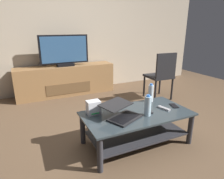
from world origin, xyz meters
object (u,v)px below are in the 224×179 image
television (64,51)px  soundbar_remote (149,110)px  laptop (121,112)px  water_bottle_near (148,106)px  media_cabinet (66,80)px  coffee_table (137,122)px  tv_remote (164,108)px  water_bottle_far (151,93)px  router_box (93,107)px  cell_phone (174,106)px  dining_chair (161,74)px

television → soundbar_remote: size_ratio=5.92×
laptop → water_bottle_near: bearing=-15.2°
media_cabinet → coffee_table: bearing=-81.1°
media_cabinet → tv_remote: size_ratio=12.17×
water_bottle_near → water_bottle_far: 0.45m
water_bottle_near → water_bottle_far: (0.29, 0.35, 0.00)m
coffee_table → router_box: bearing=158.1°
coffee_table → cell_phone: 0.54m
television → laptop: television is taller
laptop → cell_phone: 0.75m
laptop → tv_remote: 0.57m
laptop → water_bottle_near: size_ratio=1.96×
television → dining_chair: 1.92m
laptop → soundbar_remote: 0.38m
coffee_table → water_bottle_far: 0.49m
television → laptop: 2.22m
coffee_table → soundbar_remote: soundbar_remote is taller
coffee_table → cell_phone: bearing=-2.9°
router_box → dining_chair: bearing=28.3°
water_bottle_far → laptop: bearing=-155.1°
router_box → water_bottle_far: 0.83m
router_box → water_bottle_near: 0.61m
water_bottle_far → cell_phone: water_bottle_far is taller
dining_chair → cell_phone: size_ratio=6.46×
dining_chair → soundbar_remote: bearing=-133.6°
water_bottle_far → router_box: bearing=-176.1°
media_cabinet → television: television is taller
router_box → cell_phone: (0.99, -0.21, -0.07)m
laptop → tv_remote: bearing=-2.0°
dining_chair → router_box: dining_chair is taller
dining_chair → tv_remote: (-0.87, -1.14, -0.10)m
laptop → water_bottle_far: size_ratio=1.96×
coffee_table → media_cabinet: 2.19m
router_box → water_bottle_far: size_ratio=0.65×
coffee_table → cell_phone: size_ratio=8.93×
water_bottle_near → water_bottle_far: bearing=49.9°
media_cabinet → soundbar_remote: (0.49, -2.19, 0.11)m
television → cell_phone: size_ratio=6.76×
router_box → tv_remote: (0.82, -0.23, -0.07)m
media_cabinet → television: size_ratio=2.06×
cell_phone → tv_remote: bearing=-155.7°
dining_chair → water_bottle_near: bearing=-133.9°
media_cabinet → water_bottle_near: (0.41, -2.27, 0.21)m
water_bottle_far → soundbar_remote: size_ratio=1.51×
dining_chair → water_bottle_near: (-1.16, -1.20, 0.01)m
water_bottle_near → tv_remote: 0.31m
router_box → coffee_table: bearing=-21.9°
media_cabinet → soundbar_remote: media_cabinet is taller
laptop → coffee_table: bearing=6.8°
television → router_box: television is taller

